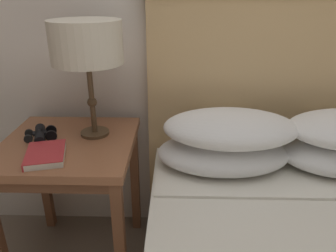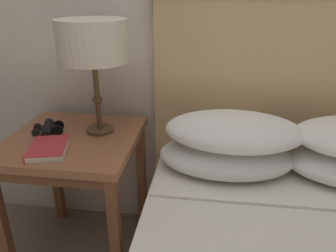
{
  "view_description": "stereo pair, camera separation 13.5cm",
  "coord_description": "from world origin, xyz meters",
  "px_view_note": "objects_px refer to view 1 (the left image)",
  "views": [
    {
      "loc": [
        -0.19,
        -0.68,
        1.31
      ],
      "look_at": [
        -0.22,
        0.56,
        0.78
      ],
      "focal_mm": 35.0,
      "sensor_mm": 36.0,
      "label": 1
    },
    {
      "loc": [
        -0.06,
        -0.67,
        1.31
      ],
      "look_at": [
        -0.22,
        0.56,
        0.78
      ],
      "focal_mm": 35.0,
      "sensor_mm": 36.0,
      "label": 2
    }
  ],
  "objects_px": {
    "nightstand": "(70,159)",
    "table_lamp": "(86,44)",
    "binoculars_pair": "(40,134)",
    "book_on_nightstand": "(45,155)"
  },
  "relations": [
    {
      "from": "nightstand",
      "to": "table_lamp",
      "type": "relative_size",
      "value": 1.33
    },
    {
      "from": "table_lamp",
      "to": "binoculars_pair",
      "type": "height_order",
      "value": "table_lamp"
    },
    {
      "from": "book_on_nightstand",
      "to": "binoculars_pair",
      "type": "bearing_deg",
      "value": 116.16
    },
    {
      "from": "table_lamp",
      "to": "book_on_nightstand",
      "type": "height_order",
      "value": "table_lamp"
    },
    {
      "from": "book_on_nightstand",
      "to": "binoculars_pair",
      "type": "relative_size",
      "value": 1.4
    },
    {
      "from": "nightstand",
      "to": "book_on_nightstand",
      "type": "bearing_deg",
      "value": -105.11
    },
    {
      "from": "nightstand",
      "to": "binoculars_pair",
      "type": "distance_m",
      "value": 0.17
    },
    {
      "from": "nightstand",
      "to": "book_on_nightstand",
      "type": "height_order",
      "value": "book_on_nightstand"
    },
    {
      "from": "table_lamp",
      "to": "book_on_nightstand",
      "type": "xyz_separation_m",
      "value": [
        -0.15,
        -0.23,
        -0.39
      ]
    },
    {
      "from": "book_on_nightstand",
      "to": "nightstand",
      "type": "bearing_deg",
      "value": 74.89
    }
  ]
}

